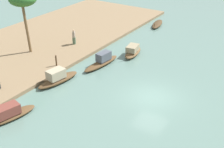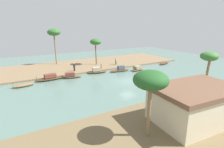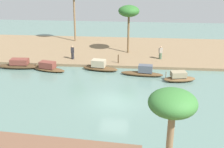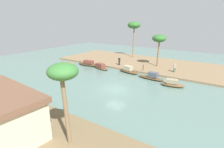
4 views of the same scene
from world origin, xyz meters
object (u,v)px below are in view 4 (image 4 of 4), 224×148
(sampan_midstream, at_px, (101,67))
(palm_tree_left_near, at_px, (159,39))
(person_on_near_bank, at_px, (119,61))
(person_by_mooring, at_px, (175,68))
(sampan_with_red_awning, at_px, (151,77))
(mooring_post, at_px, (143,68))
(palm_tree_left_far, at_px, (134,26))
(sampan_open_hull, at_px, (172,84))
(sampan_near_left_bank, at_px, (128,70))
(palm_tree_right_tall, at_px, (63,75))
(sampan_foreground, at_px, (68,63))
(sampan_with_tall_canopy, at_px, (88,64))

(sampan_midstream, bearing_deg, palm_tree_left_near, -127.03)
(person_on_near_bank, relative_size, palm_tree_left_near, 0.27)
(person_by_mooring, distance_m, palm_tree_left_near, 6.61)
(sampan_with_red_awning, bearing_deg, person_by_mooring, -106.55)
(mooring_post, xyz_separation_m, palm_tree_left_far, (7.18, -9.88, 6.88))
(sampan_with_red_awning, distance_m, palm_tree_left_far, 17.99)
(palm_tree_left_near, bearing_deg, sampan_open_hull, 121.91)
(sampan_near_left_bank, distance_m, palm_tree_right_tall, 21.07)
(sampan_foreground, bearing_deg, person_by_mooring, -173.23)
(sampan_near_left_bank, distance_m, mooring_post, 2.75)
(person_by_mooring, xyz_separation_m, mooring_post, (5.02, 2.01, -0.20))
(sampan_open_hull, height_order, mooring_post, mooring_post)
(sampan_near_left_bank, bearing_deg, sampan_foreground, 15.92)
(sampan_with_tall_canopy, bearing_deg, palm_tree_left_near, -154.38)
(sampan_near_left_bank, height_order, palm_tree_left_near, palm_tree_left_near)
(sampan_open_hull, bearing_deg, palm_tree_left_far, -55.85)
(sampan_with_tall_canopy, xyz_separation_m, palm_tree_left_near, (-12.22, -6.56, 5.18))
(sampan_near_left_bank, xyz_separation_m, person_on_near_bank, (3.71, -2.92, 0.59))
(sampan_with_red_awning, relative_size, sampan_midstream, 1.16)
(person_by_mooring, xyz_separation_m, palm_tree_left_far, (12.20, -7.87, 6.68))
(sampan_open_hull, height_order, person_on_near_bank, person_on_near_bank)
(sampan_open_hull, height_order, palm_tree_left_near, palm_tree_left_near)
(sampan_with_red_awning, xyz_separation_m, palm_tree_left_near, (1.91, -7.67, 5.18))
(sampan_midstream, distance_m, sampan_near_left_bank, 5.74)
(sampan_with_tall_canopy, height_order, mooring_post, mooring_post)
(mooring_post, bearing_deg, palm_tree_right_tall, 99.94)
(sampan_with_tall_canopy, xyz_separation_m, person_on_near_bank, (-5.58, -3.04, 0.62))
(sampan_with_red_awning, relative_size, sampan_near_left_bank, 1.10)
(sampan_with_tall_canopy, distance_m, person_by_mooring, 16.77)
(person_on_near_bank, bearing_deg, sampan_near_left_bank, 123.51)
(sampan_near_left_bank, height_order, palm_tree_right_tall, palm_tree_right_tall)
(palm_tree_left_near, bearing_deg, sampan_near_left_bank, 65.62)
(sampan_foreground, relative_size, person_by_mooring, 2.15)
(sampan_foreground, height_order, sampan_open_hull, sampan_open_hull)
(sampan_with_tall_canopy, height_order, person_by_mooring, person_by_mooring)
(palm_tree_right_tall, bearing_deg, sampan_with_red_awning, -87.21)
(sampan_near_left_bank, bearing_deg, palm_tree_left_near, -104.94)
(sampan_foreground, bearing_deg, sampan_with_red_awning, 172.98)
(sampan_near_left_bank, height_order, mooring_post, mooring_post)
(mooring_post, distance_m, palm_tree_left_far, 14.02)
(mooring_post, bearing_deg, person_by_mooring, -158.11)
(sampan_foreground, height_order, person_on_near_bank, person_on_near_bank)
(palm_tree_left_near, xyz_separation_m, palm_tree_right_tall, (-2.80, 26.05, 0.05))
(sampan_with_tall_canopy, distance_m, mooring_post, 11.44)
(sampan_near_left_bank, distance_m, person_by_mooring, 8.01)
(sampan_with_tall_canopy, height_order, sampan_near_left_bank, sampan_near_left_bank)
(sampan_near_left_bank, height_order, sampan_open_hull, sampan_near_left_bank)
(mooring_post, xyz_separation_m, palm_tree_right_tall, (-3.77, 21.50, 4.83))
(sampan_open_hull, bearing_deg, sampan_with_red_awning, -28.85)
(sampan_with_tall_canopy, distance_m, sampan_open_hull, 17.94)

